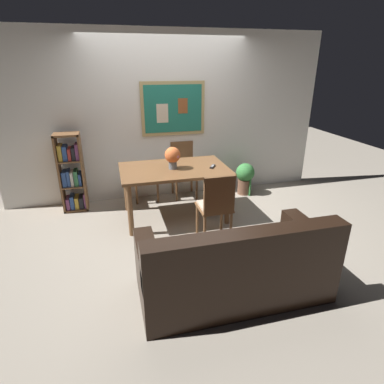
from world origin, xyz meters
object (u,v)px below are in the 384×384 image
dining_chair_far_left (144,167)px  leather_couch (234,268)px  dining_table (174,174)px  flower_vase (173,156)px  dining_chair_far_right (183,165)px  potted_ivy (245,177)px  tv_remote (213,166)px  dining_chair_near_right (216,203)px  bookshelf (72,176)px

dining_chair_far_left → leather_couch: 2.72m
leather_couch → dining_table: bearing=96.2°
flower_vase → dining_chair_far_right: bearing=67.7°
dining_chair_far_left → dining_table: bearing=-68.2°
dining_chair_far_right → potted_ivy: dining_chair_far_right is taller
potted_ivy → tv_remote: tv_remote is taller
dining_chair_near_right → dining_chair_far_right: (-0.04, 1.62, 0.00)m
dining_table → tv_remote: (0.53, -0.10, 0.10)m
dining_chair_near_right → potted_ivy: size_ratio=1.65×
dining_chair_far_right → tv_remote: dining_chair_far_right is taller
leather_couch → potted_ivy: leather_couch is taller
flower_vase → tv_remote: size_ratio=1.98×
flower_vase → tv_remote: flower_vase is taller
bookshelf → flower_vase: bookshelf is taller
dining_chair_far_right → flower_vase: bearing=-112.3°
dining_chair_near_right → bookshelf: bearing=140.7°
dining_table → bookshelf: 1.57m
tv_remote → bookshelf: bearing=159.3°
bookshelf → flower_vase: bearing=-25.2°
dining_table → dining_chair_far_right: 0.86m
flower_vase → potted_ivy: bearing=23.2°
leather_couch → flower_vase: flower_vase is taller
leather_couch → potted_ivy: (1.15, 2.38, -0.01)m
dining_chair_far_left → flower_vase: size_ratio=2.97×
bookshelf → potted_ivy: (2.77, -0.08, -0.24)m
potted_ivy → dining_chair_far_left: bearing=170.8°
dining_chair_far_right → leather_couch: size_ratio=0.51×
leather_couch → bookshelf: bookshelf is taller
dining_chair_far_right → dining_table: bearing=-111.5°
bookshelf → potted_ivy: 2.79m
dining_chair_far_right → bookshelf: 1.75m
dining_chair_far_left → tv_remote: size_ratio=5.87×
dining_chair_near_right → tv_remote: bearing=75.8°
dining_chair_near_right → potted_ivy: dining_chair_near_right is taller
dining_chair_far_left → leather_couch: dining_chair_far_left is taller
dining_chair_far_right → leather_couch: bearing=-92.5°
leather_couch → dining_chair_far_right: bearing=87.5°
potted_ivy → flower_vase: 1.61m
leather_couch → bookshelf: (-1.63, 2.46, 0.24)m
dining_chair_far_left → bookshelf: bookshelf is taller
dining_chair_far_right → tv_remote: 0.95m
dining_table → dining_chair_far_right: dining_chair_far_right is taller
dining_chair_near_right → flower_vase: 0.96m
potted_ivy → tv_remote: (-0.81, -0.66, 0.46)m
dining_chair_far_left → tv_remote: (0.86, -0.94, 0.23)m
dining_chair_far_right → bookshelf: size_ratio=0.77×
dining_chair_far_left → potted_ivy: bearing=-9.2°
leather_couch → tv_remote: size_ratio=11.62×
bookshelf → dining_chair_far_right: bearing=5.1°
dining_chair_near_right → dining_chair_far_left: bearing=112.4°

